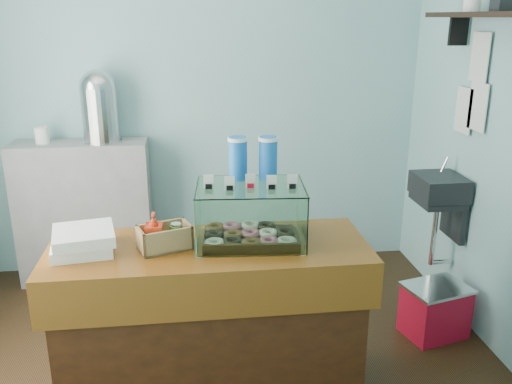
{
  "coord_description": "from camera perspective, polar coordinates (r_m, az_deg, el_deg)",
  "views": [
    {
      "loc": [
        -0.08,
        -2.74,
        1.99
      ],
      "look_at": [
        0.25,
        -0.15,
        1.14
      ],
      "focal_mm": 38.0,
      "sensor_mm": 36.0,
      "label": 1
    }
  ],
  "objects": [
    {
      "name": "ground",
      "position": [
        3.39,
        -4.72,
        -18.01
      ],
      "size": [
        3.5,
        3.5,
        0.0
      ],
      "primitive_type": "plane",
      "color": "black",
      "rests_on": "ground"
    },
    {
      "name": "room_shell",
      "position": [
        2.77,
        -5.1,
        12.03
      ],
      "size": [
        3.54,
        3.04,
        2.82
      ],
      "color": "#82B8BE",
      "rests_on": "ground"
    },
    {
      "name": "counter",
      "position": [
        2.92,
        -4.72,
        -13.66
      ],
      "size": [
        1.6,
        0.6,
        0.9
      ],
      "color": "#48210D",
      "rests_on": "ground"
    },
    {
      "name": "back_shelf",
      "position": [
        4.39,
        -17.54,
        -2.03
      ],
      "size": [
        1.0,
        0.32,
        1.1
      ],
      "primitive_type": "cube",
      "color": "#97979A",
      "rests_on": "ground"
    },
    {
      "name": "display_case",
      "position": [
        2.74,
        -0.61,
        -1.73
      ],
      "size": [
        0.57,
        0.44,
        0.51
      ],
      "rotation": [
        0.0,
        0.0,
        -0.08
      ],
      "color": "#34210F",
      "rests_on": "counter"
    },
    {
      "name": "condiment_crate",
      "position": [
        2.69,
        -9.84,
        -4.59
      ],
      "size": [
        0.29,
        0.22,
        0.2
      ],
      "rotation": [
        0.0,
        0.0,
        0.33
      ],
      "color": "#A17E50",
      "rests_on": "counter"
    },
    {
      "name": "pastry_boxes",
      "position": [
        2.76,
        -17.75,
        -4.89
      ],
      "size": [
        0.34,
        0.33,
        0.11
      ],
      "rotation": [
        0.0,
        0.0,
        0.15
      ],
      "color": "white",
      "rests_on": "counter"
    },
    {
      "name": "coffee_urn",
      "position": [
        4.16,
        -16.18,
        8.85
      ],
      "size": [
        0.29,
        0.29,
        0.53
      ],
      "color": "silver",
      "rests_on": "back_shelf"
    },
    {
      "name": "red_cooler",
      "position": [
        3.78,
        18.3,
        -11.72
      ],
      "size": [
        0.45,
        0.39,
        0.35
      ],
      "rotation": [
        0.0,
        0.0,
        0.26
      ],
      "color": "red",
      "rests_on": "ground"
    }
  ]
}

